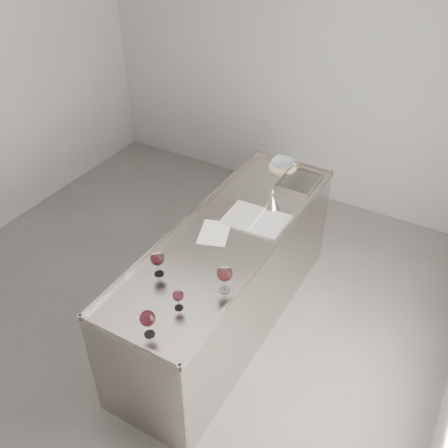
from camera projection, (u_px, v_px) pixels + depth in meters
The scene contains 11 objects.
room_shell at pixel (145, 181), 3.44m from camera, with size 4.54×5.04×2.84m.
counter at pixel (228, 279), 4.00m from camera, with size 0.77×2.42×0.97m.
wine_glass_left at pixel (158, 259), 3.28m from camera, with size 0.10×0.10×0.19m.
wine_glass_middle at pixel (148, 319), 2.86m from camera, with size 0.09×0.09×0.19m.
wine_glass_right at pixel (225, 274), 3.15m from camera, with size 0.10×0.10×0.20m.
wine_glass_small at pixel (178, 296), 3.05m from camera, with size 0.07×0.07×0.15m.
notebook at pixel (257, 219), 3.85m from camera, with size 0.50×0.36×0.02m.
loose_paper_top at pixel (214, 233), 3.72m from camera, with size 0.21×0.30×0.00m, color white.
trivet at pixel (282, 167), 4.49m from camera, with size 0.25×0.25×0.02m, color beige.
ceramic_bowl at pixel (283, 163), 4.47m from camera, with size 0.20×0.20×0.05m, color #8F9FA7.
wine_funnel at pixel (272, 202), 3.94m from camera, with size 0.13×0.13×0.19m.
Camera 1 is at (1.94, -2.26, 3.23)m, focal length 40.00 mm.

